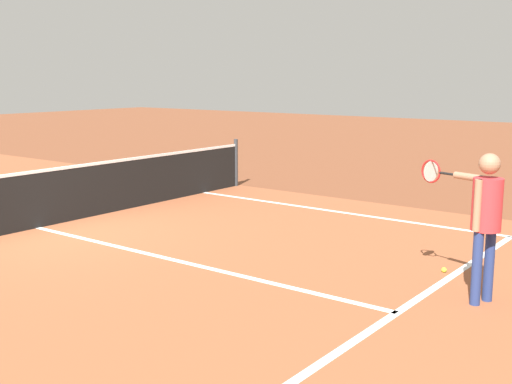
{
  "coord_description": "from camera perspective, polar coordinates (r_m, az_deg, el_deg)",
  "views": [
    {
      "loc": [
        -6.05,
        -9.13,
        2.47
      ],
      "look_at": [
        0.43,
        -4.2,
        1.0
      ],
      "focal_mm": 45.15,
      "sensor_mm": 36.0,
      "label": 1
    }
  ],
  "objects": [
    {
      "name": "ground_plane",
      "position": [
        11.22,
        -18.75,
        -3.03
      ],
      "size": [
        60.0,
        60.0,
        0.0
      ],
      "primitive_type": "plane",
      "color": "brown"
    },
    {
      "name": "court_surface_inbounds",
      "position": [
        11.22,
        -18.75,
        -3.03
      ],
      "size": [
        10.62,
        24.4,
        0.0
      ],
      "primitive_type": "cube",
      "color": "#9E5433",
      "rests_on": "ground_plane"
    },
    {
      "name": "line_sideline_right",
      "position": [
        10.93,
        19.37,
        -3.4
      ],
      "size": [
        0.1,
        11.89,
        0.01
      ],
      "primitive_type": "cube",
      "color": "white",
      "rests_on": "ground_plane"
    },
    {
      "name": "line_service_near",
      "position": [
        7.08,
        12.37,
        -10.39
      ],
      "size": [
        8.22,
        0.1,
        0.01
      ],
      "primitive_type": "cube",
      "color": "white",
      "rests_on": "ground_plane"
    },
    {
      "name": "line_center_service",
      "position": [
        8.82,
        -6.91,
        -6.07
      ],
      "size": [
        0.1,
        6.4,
        0.01
      ],
      "primitive_type": "cube",
      "color": "white",
      "rests_on": "ground_plane"
    },
    {
      "name": "net",
      "position": [
        11.13,
        -18.9,
        -0.56
      ],
      "size": [
        10.49,
        0.09,
        1.07
      ],
      "color": "#33383D",
      "rests_on": "ground_plane"
    },
    {
      "name": "player_near",
      "position": [
        7.38,
        19.58,
        -1.57
      ],
      "size": [
        0.75,
        1.12,
        1.66
      ],
      "color": "navy",
      "rests_on": "ground_plane"
    },
    {
      "name": "tennis_ball_mid_court",
      "position": [
        8.6,
        16.32,
        -6.64
      ],
      "size": [
        0.07,
        0.07,
        0.07
      ],
      "primitive_type": "sphere",
      "color": "#CCE033",
      "rests_on": "ground_plane"
    }
  ]
}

